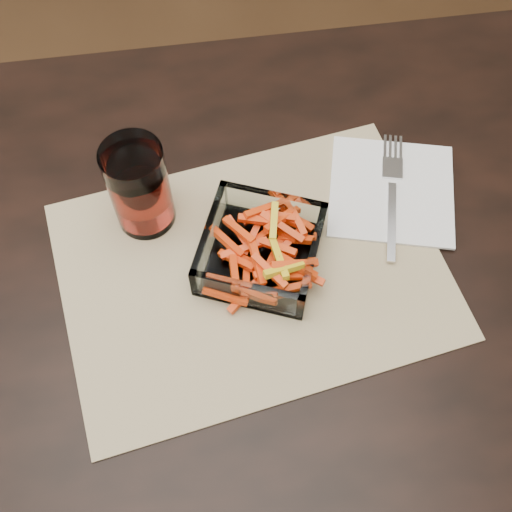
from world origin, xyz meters
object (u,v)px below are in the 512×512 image
object	(u,v)px
tumbler	(140,189)
fork	(392,191)
dining_table	(149,358)
glass_bowl	(260,251)

from	to	relation	value
tumbler	fork	size ratio (longest dim) A/B	0.66
dining_table	tumbler	size ratio (longest dim) A/B	12.67
dining_table	tumbler	world-z (taller)	tumbler
tumbler	glass_bowl	bearing A→B (deg)	-31.91
dining_table	tumbler	xyz separation A→B (m)	(0.02, 0.15, 0.15)
dining_table	fork	size ratio (longest dim) A/B	8.39
glass_bowl	fork	distance (m)	0.19
fork	glass_bowl	bearing A→B (deg)	-143.59
dining_table	fork	xyz separation A→B (m)	(0.33, 0.14, 0.10)
glass_bowl	tumbler	bearing A→B (deg)	148.09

